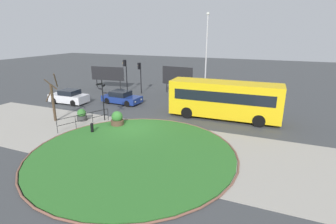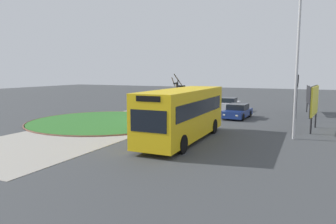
{
  "view_description": "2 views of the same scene",
  "coord_description": "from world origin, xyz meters",
  "px_view_note": "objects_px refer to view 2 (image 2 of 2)",
  "views": [
    {
      "loc": [
        9.75,
        -16.0,
        7.18
      ],
      "look_at": [
        2.08,
        2.57,
        0.92
      ],
      "focal_mm": 27.31,
      "sensor_mm": 36.0,
      "label": 1
    },
    {
      "loc": [
        23.96,
        12.75,
        4.27
      ],
      "look_at": [
        2.72,
        2.78,
        1.25
      ],
      "focal_mm": 33.46,
      "sensor_mm": 36.0,
      "label": 2
    }
  ],
  "objects_px": {
    "billboard_right": "(314,101)",
    "planter_kerbside": "(163,113)",
    "traffic_light_near": "(296,90)",
    "lamppost_tall": "(297,62)",
    "car_near_lane": "(237,112)",
    "bollard_foreground": "(147,112)",
    "planter_near_signpost": "(177,110)",
    "bus_yellow": "(183,113)",
    "car_far_lane": "(229,105)",
    "signpost_directional": "(178,95)",
    "street_tree_bare": "(177,94)",
    "traffic_light_far": "(297,87)",
    "billboard_left": "(309,95)"
  },
  "relations": [
    {
      "from": "traffic_light_far",
      "to": "bus_yellow",
      "type": "bearing_deg",
      "value": 145.63
    },
    {
      "from": "car_near_lane",
      "to": "billboard_right",
      "type": "relative_size",
      "value": 1.05
    },
    {
      "from": "signpost_directional",
      "to": "bus_yellow",
      "type": "relative_size",
      "value": 0.37
    },
    {
      "from": "car_far_lane",
      "to": "lamppost_tall",
      "type": "bearing_deg",
      "value": -151.32
    },
    {
      "from": "car_near_lane",
      "to": "street_tree_bare",
      "type": "relative_size",
      "value": 1.03
    },
    {
      "from": "car_near_lane",
      "to": "traffic_light_near",
      "type": "distance_m",
      "value": 5.4
    },
    {
      "from": "bus_yellow",
      "to": "bollard_foreground",
      "type": "bearing_deg",
      "value": -140.31
    },
    {
      "from": "traffic_light_near",
      "to": "traffic_light_far",
      "type": "relative_size",
      "value": 0.93
    },
    {
      "from": "bus_yellow",
      "to": "car_near_lane",
      "type": "height_order",
      "value": "bus_yellow"
    },
    {
      "from": "traffic_light_near",
      "to": "billboard_left",
      "type": "distance_m",
      "value": 5.52
    },
    {
      "from": "planter_near_signpost",
      "to": "street_tree_bare",
      "type": "relative_size",
      "value": 0.25
    },
    {
      "from": "signpost_directional",
      "to": "car_near_lane",
      "type": "xyz_separation_m",
      "value": [
        -1.6,
        5.28,
        -1.45
      ]
    },
    {
      "from": "signpost_directional",
      "to": "planter_kerbside",
      "type": "xyz_separation_m",
      "value": [
        1.8,
        -0.75,
        -1.53
      ]
    },
    {
      "from": "bollard_foreground",
      "to": "car_near_lane",
      "type": "bearing_deg",
      "value": 107.4
    },
    {
      "from": "lamppost_tall",
      "to": "billboard_left",
      "type": "xyz_separation_m",
      "value": [
        -13.41,
        0.58,
        -2.96
      ]
    },
    {
      "from": "car_near_lane",
      "to": "billboard_left",
      "type": "bearing_deg",
      "value": 138.33
    },
    {
      "from": "billboard_right",
      "to": "planter_kerbside",
      "type": "xyz_separation_m",
      "value": [
        -0.48,
        -12.45,
        -1.6
      ]
    },
    {
      "from": "car_near_lane",
      "to": "planter_near_signpost",
      "type": "relative_size",
      "value": 4.07
    },
    {
      "from": "signpost_directional",
      "to": "billboard_right",
      "type": "bearing_deg",
      "value": 78.99
    },
    {
      "from": "planter_kerbside",
      "to": "street_tree_bare",
      "type": "relative_size",
      "value": 0.3
    },
    {
      "from": "billboard_left",
      "to": "street_tree_bare",
      "type": "xyz_separation_m",
      "value": [
        3.7,
        -12.94,
        -0.08
      ]
    },
    {
      "from": "signpost_directional",
      "to": "planter_near_signpost",
      "type": "bearing_deg",
      "value": -154.54
    },
    {
      "from": "car_near_lane",
      "to": "traffic_light_near",
      "type": "height_order",
      "value": "traffic_light_near"
    },
    {
      "from": "car_near_lane",
      "to": "car_far_lane",
      "type": "xyz_separation_m",
      "value": [
        -5.17,
        -2.1,
        0.06
      ]
    },
    {
      "from": "billboard_left",
      "to": "street_tree_bare",
      "type": "relative_size",
      "value": 1.17
    },
    {
      "from": "planter_kerbside",
      "to": "street_tree_bare",
      "type": "distance_m",
      "value": 5.75
    },
    {
      "from": "bollard_foreground",
      "to": "billboard_right",
      "type": "xyz_separation_m",
      "value": [
        1.34,
        14.53,
        1.73
      ]
    },
    {
      "from": "street_tree_bare",
      "to": "traffic_light_near",
      "type": "bearing_deg",
      "value": 82.05
    },
    {
      "from": "traffic_light_far",
      "to": "billboard_left",
      "type": "xyz_separation_m",
      "value": [
        -3.38,
        1.01,
        -0.99
      ]
    },
    {
      "from": "billboard_left",
      "to": "bus_yellow",
      "type": "bearing_deg",
      "value": -27.64
    },
    {
      "from": "lamppost_tall",
      "to": "billboard_right",
      "type": "relative_size",
      "value": 2.31
    },
    {
      "from": "billboard_right",
      "to": "planter_kerbside",
      "type": "height_order",
      "value": "billboard_right"
    },
    {
      "from": "lamppost_tall",
      "to": "street_tree_bare",
      "type": "height_order",
      "value": "lamppost_tall"
    },
    {
      "from": "planter_kerbside",
      "to": "car_near_lane",
      "type": "bearing_deg",
      "value": 119.38
    },
    {
      "from": "traffic_light_near",
      "to": "lamppost_tall",
      "type": "relative_size",
      "value": 0.4
    },
    {
      "from": "billboard_left",
      "to": "planter_near_signpost",
      "type": "height_order",
      "value": "billboard_left"
    },
    {
      "from": "car_far_lane",
      "to": "lamppost_tall",
      "type": "height_order",
      "value": "lamppost_tall"
    },
    {
      "from": "bus_yellow",
      "to": "car_near_lane",
      "type": "distance_m",
      "value": 11.02
    },
    {
      "from": "bus_yellow",
      "to": "car_far_lane",
      "type": "height_order",
      "value": "bus_yellow"
    },
    {
      "from": "bollard_foreground",
      "to": "planter_near_signpost",
      "type": "bearing_deg",
      "value": 142.76
    },
    {
      "from": "bus_yellow",
      "to": "traffic_light_far",
      "type": "relative_size",
      "value": 2.34
    },
    {
      "from": "street_tree_bare",
      "to": "car_far_lane",
      "type": "bearing_deg",
      "value": 121.68
    },
    {
      "from": "signpost_directional",
      "to": "car_far_lane",
      "type": "relative_size",
      "value": 0.86
    },
    {
      "from": "bollard_foreground",
      "to": "lamppost_tall",
      "type": "distance_m",
      "value": 15.03
    },
    {
      "from": "signpost_directional",
      "to": "billboard_right",
      "type": "distance_m",
      "value": 11.93
    },
    {
      "from": "car_near_lane",
      "to": "traffic_light_near",
      "type": "relative_size",
      "value": 1.13
    },
    {
      "from": "signpost_directional",
      "to": "planter_near_signpost",
      "type": "relative_size",
      "value": 3.39
    },
    {
      "from": "car_far_lane",
      "to": "street_tree_bare",
      "type": "height_order",
      "value": "street_tree_bare"
    },
    {
      "from": "bollard_foreground",
      "to": "planter_kerbside",
      "type": "relative_size",
      "value": 0.66
    },
    {
      "from": "traffic_light_near",
      "to": "bollard_foreground",
      "type": "bearing_deg",
      "value": 109.49
    }
  ]
}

